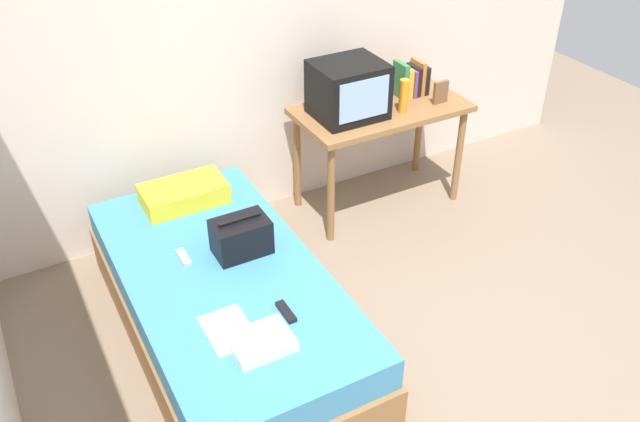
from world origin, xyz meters
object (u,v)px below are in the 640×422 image
at_px(handbag, 241,237).
at_px(remote_dark, 286,312).
at_px(bed, 226,306).
at_px(book_row, 411,80).
at_px(magazine, 228,330).
at_px(remote_silver, 184,257).
at_px(water_bottle, 404,96).
at_px(picture_frame, 441,92).
at_px(tv, 348,90).
at_px(desk, 381,120).
at_px(folded_towel, 261,342).
at_px(pillow, 184,194).

xyz_separation_m(handbag, remote_dark, (-0.01, -0.55, -0.09)).
relative_size(bed, handbag, 6.67).
height_order(book_row, magazine, book_row).
bearing_deg(bed, remote_silver, 125.47).
distance_m(water_bottle, picture_frame, 0.30).
bearing_deg(water_bottle, tv, 159.20).
xyz_separation_m(handbag, remote_silver, (-0.30, 0.09, -0.09)).
relative_size(desk, book_row, 4.71).
relative_size(water_bottle, handbag, 0.76).
distance_m(tv, folded_towel, 1.90).
distance_m(pillow, remote_silver, 0.56).
height_order(bed, tv, tv).
xyz_separation_m(water_bottle, magazine, (-1.69, -1.06, -0.39)).
distance_m(desk, picture_frame, 0.44).
distance_m(water_bottle, remote_dark, 1.82).
bearing_deg(magazine, picture_frame, 27.93).
xyz_separation_m(remote_dark, folded_towel, (-0.20, -0.14, 0.02)).
bearing_deg(folded_towel, tv, 47.31).
bearing_deg(tv, pillow, -177.56).
bearing_deg(water_bottle, bed, -157.47).
bearing_deg(picture_frame, remote_dark, -147.56).
xyz_separation_m(desk, remote_silver, (-1.62, -0.58, -0.17)).
height_order(water_bottle, book_row, book_row).
relative_size(desk, remote_silver, 8.06).
height_order(handbag, folded_towel, handbag).
distance_m(picture_frame, magazine, 2.28).
bearing_deg(water_bottle, picture_frame, -1.11).
bearing_deg(book_row, handbag, -155.17).
distance_m(bed, tv, 1.60).
distance_m(book_row, remote_silver, 2.04).
xyz_separation_m(desk, handbag, (-1.32, -0.67, -0.08)).
bearing_deg(desk, book_row, 14.56).
height_order(desk, remote_dark, desk).
height_order(pillow, remote_silver, pillow).
bearing_deg(book_row, tv, -172.14).
bearing_deg(remote_dark, pillow, 95.09).
bearing_deg(bed, folded_towel, -94.25).
relative_size(bed, remote_silver, 13.89).
bearing_deg(handbag, book_row, 24.83).
bearing_deg(tv, magazine, -138.53).
bearing_deg(pillow, folded_towel, -93.98).
relative_size(book_row, remote_silver, 1.71).
bearing_deg(book_row, pillow, -175.82).
distance_m(book_row, folded_towel, 2.33).
relative_size(bed, picture_frame, 12.88).
height_order(tv, remote_silver, tv).
distance_m(desk, remote_silver, 1.73).
bearing_deg(desk, magazine, -143.48).
bearing_deg(magazine, desk, 36.52).
bearing_deg(desk, remote_dark, -137.32).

